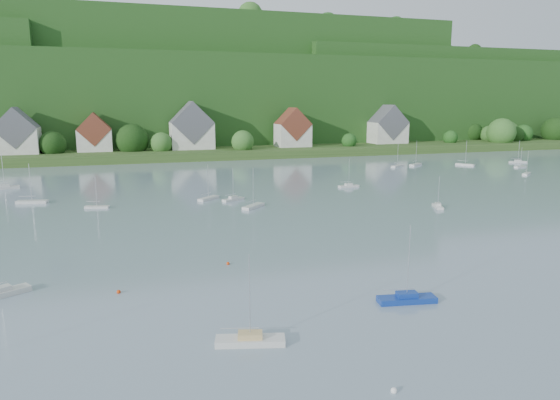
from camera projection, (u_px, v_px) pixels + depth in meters
name	position (u px, v px, depth m)	size (l,w,h in m)	color
far_shore_strip	(176.00, 150.00, 202.93)	(600.00, 60.00, 3.00)	#2E4B1C
forested_ridge	(162.00, 98.00, 263.22)	(620.00, 181.22, 69.89)	#153D13
village_building_0	(17.00, 135.00, 173.22)	(14.00, 10.40, 16.00)	beige
village_building_1	(95.00, 135.00, 182.51)	(12.00, 9.36, 14.00)	beige
village_building_2	(192.00, 130.00, 191.45)	(16.00, 11.44, 18.00)	beige
village_building_3	(293.00, 130.00, 201.36)	(13.00, 10.40, 15.50)	beige
village_building_4	(388.00, 128.00, 218.15)	(15.00, 10.40, 16.50)	beige
near_sailboat_1	(407.00, 298.00, 52.64)	(6.35, 2.68, 8.31)	navy
near_sailboat_2	(250.00, 339.00, 43.51)	(6.26, 3.15, 8.14)	silver
near_sailboat_6	(0.00, 293.00, 54.20)	(5.95, 4.43, 8.01)	silver
mooring_buoy_1	(394.00, 392.00, 36.35)	(0.49, 0.49, 0.49)	white
mooring_buoy_2	(429.00, 295.00, 54.70)	(0.40, 0.40, 0.40)	red
mooring_buoy_3	(228.00, 264.00, 64.97)	(0.44, 0.44, 0.44)	red
mooring_buoy_5	(119.00, 293.00, 55.24)	(0.46, 0.46, 0.46)	red
far_sailboat_cluster	(277.00, 181.00, 131.41)	(196.05, 71.81, 8.71)	silver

